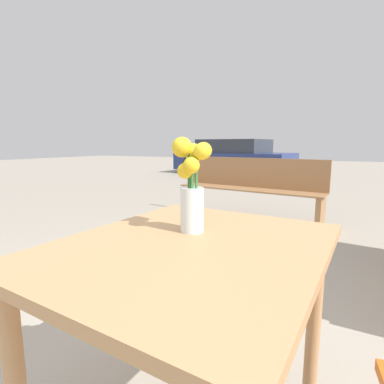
{
  "coord_description": "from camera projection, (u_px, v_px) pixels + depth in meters",
  "views": [
    {
      "loc": [
        0.39,
        -0.73,
        1.03
      ],
      "look_at": [
        -0.05,
        0.1,
        0.88
      ],
      "focal_mm": 28.0,
      "sensor_mm": 36.0,
      "label": 1
    }
  ],
  "objects": [
    {
      "name": "bench_near",
      "position": [
        250.0,
        186.0,
        4.05
      ],
      "size": [
        1.98,
        0.55,
        0.85
      ],
      "color": "#9E7047",
      "rests_on": "ground_plane"
    },
    {
      "name": "flower_vase",
      "position": [
        192.0,
        186.0,
        0.95
      ],
      "size": [
        0.13,
        0.12,
        0.3
      ],
      "color": "silver",
      "rests_on": "table_front"
    },
    {
      "name": "parked_car",
      "position": [
        234.0,
        157.0,
        10.46
      ],
      "size": [
        4.11,
        2.29,
        1.2
      ],
      "color": "navy",
      "rests_on": "ground_plane"
    },
    {
      "name": "table_front",
      "position": [
        192.0,
        282.0,
        0.88
      ],
      "size": [
        0.75,
        0.9,
        0.75
      ],
      "color": "tan",
      "rests_on": "ground_plane"
    }
  ]
}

